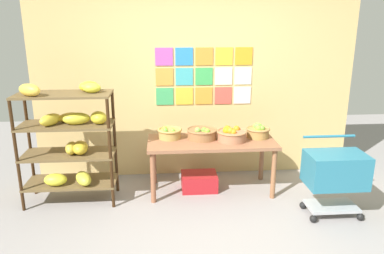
% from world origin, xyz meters
% --- Properties ---
extents(ground, '(9.67, 9.67, 0.00)m').
position_xyz_m(ground, '(0.00, 0.00, 0.00)').
color(ground, gray).
extents(back_wall_with_art, '(4.24, 0.07, 2.99)m').
position_xyz_m(back_wall_with_art, '(0.00, 1.87, 1.50)').
color(back_wall_with_art, tan).
rests_on(back_wall_with_art, ground).
extents(banana_shelf_unit, '(1.04, 0.52, 1.43)m').
position_xyz_m(banana_shelf_unit, '(-1.49, 1.11, 0.80)').
color(banana_shelf_unit, '#331E0D').
rests_on(banana_shelf_unit, ground).
extents(display_table, '(1.55, 0.67, 0.66)m').
position_xyz_m(display_table, '(0.14, 1.27, 0.58)').
color(display_table, '#8F5C3F').
rests_on(display_table, ground).
extents(fruit_basket_centre, '(0.38, 0.38, 0.16)m').
position_xyz_m(fruit_basket_centre, '(0.04, 1.35, 0.73)').
color(fruit_basket_centre, '#91623B').
rests_on(fruit_basket_centre, display_table).
extents(fruit_basket_back_right, '(0.37, 0.37, 0.18)m').
position_xyz_m(fruit_basket_back_right, '(0.39, 1.24, 0.74)').
color(fruit_basket_back_right, '#A66C4C').
rests_on(fruit_basket_back_right, display_table).
extents(fruit_basket_back_left, '(0.30, 0.30, 0.15)m').
position_xyz_m(fruit_basket_back_left, '(-0.36, 1.39, 0.73)').
color(fruit_basket_back_left, '#AE8C48').
rests_on(fruit_basket_back_left, display_table).
extents(fruit_basket_right, '(0.29, 0.29, 0.17)m').
position_xyz_m(fruit_basket_right, '(0.74, 1.35, 0.74)').
color(fruit_basket_right, '#A27D40').
rests_on(fruit_basket_right, display_table).
extents(produce_crate_under_table, '(0.44, 0.34, 0.21)m').
position_xyz_m(produce_crate_under_table, '(0.00, 1.31, 0.10)').
color(produce_crate_under_table, '#AB1B22').
rests_on(produce_crate_under_table, ground).
extents(shopping_cart, '(0.62, 0.45, 0.85)m').
position_xyz_m(shopping_cart, '(1.39, 0.56, 0.50)').
color(shopping_cart, black).
rests_on(shopping_cart, ground).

